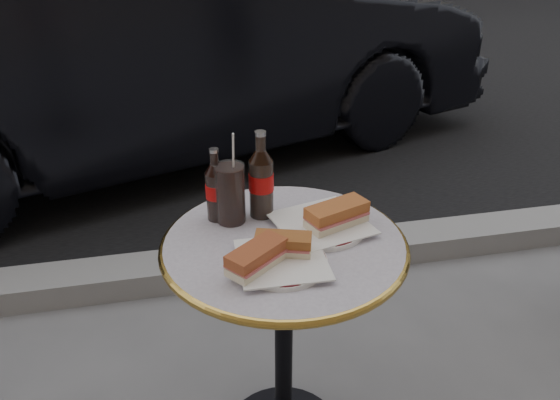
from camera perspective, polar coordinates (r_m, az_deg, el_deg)
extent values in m
cube|color=black|center=(6.30, -9.73, 14.31)|extent=(40.00, 8.00, 0.00)
cube|color=gray|center=(2.48, -4.12, -6.65)|extent=(40.00, 0.20, 0.12)
cylinder|color=white|center=(1.28, 0.19, -6.51)|extent=(0.25, 0.25, 0.01)
cylinder|color=white|center=(1.42, 4.32, -2.70)|extent=(0.25, 0.25, 0.01)
cube|color=#9C4827|center=(1.23, -2.45, -6.09)|extent=(0.16, 0.15, 0.05)
cube|color=#965326|center=(1.28, 0.31, -4.72)|extent=(0.14, 0.10, 0.05)
cube|color=#AE5C2C|center=(1.40, 5.95, -1.64)|extent=(0.18, 0.13, 0.06)
cylinder|color=black|center=(1.42, -5.22, 0.70)|extent=(0.10, 0.10, 0.16)
imported|color=black|center=(3.61, -12.66, 15.60)|extent=(2.88, 4.65, 1.44)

